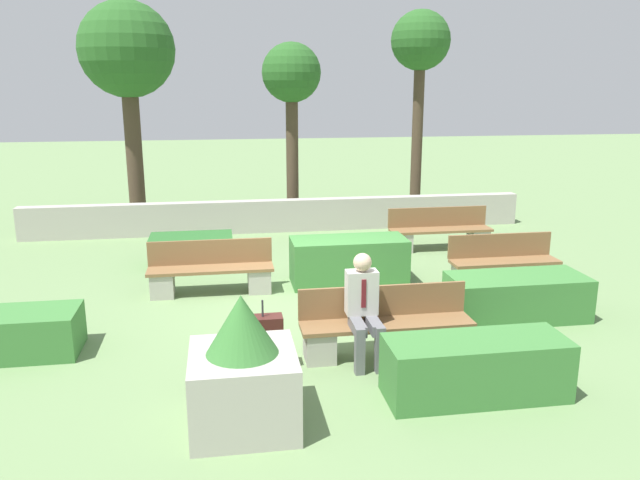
# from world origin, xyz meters

# --- Properties ---
(ground_plane) EXTENTS (60.00, 60.00, 0.00)m
(ground_plane) POSITION_xyz_m (0.00, 0.00, 0.00)
(ground_plane) COLOR #6B8956
(perimeter_wall) EXTENTS (11.34, 0.30, 0.73)m
(perimeter_wall) POSITION_xyz_m (0.00, 5.03, 0.36)
(perimeter_wall) COLOR #ADA89E
(perimeter_wall) RESTS_ON ground_plane
(bench_front) EXTENTS (2.15, 0.48, 0.84)m
(bench_front) POSITION_xyz_m (0.64, -1.88, 0.33)
(bench_front) COLOR brown
(bench_front) RESTS_ON ground_plane
(bench_left_side) EXTENTS (1.99, 0.48, 0.84)m
(bench_left_side) POSITION_xyz_m (-1.53, 0.85, 0.33)
(bench_left_side) COLOR brown
(bench_left_side) RESTS_ON ground_plane
(bench_right_side) EXTENTS (1.82, 0.48, 0.84)m
(bench_right_side) POSITION_xyz_m (3.30, 0.50, 0.32)
(bench_right_side) COLOR brown
(bench_right_side) RESTS_ON ground_plane
(bench_back) EXTENTS (2.08, 0.49, 0.84)m
(bench_back) POSITION_xyz_m (3.05, 2.91, 0.33)
(bench_back) COLOR brown
(bench_back) RESTS_ON ground_plane
(person_seated_man) EXTENTS (0.38, 0.64, 1.33)m
(person_seated_man) POSITION_xyz_m (0.32, -2.02, 0.73)
(person_seated_man) COLOR slate
(person_seated_man) RESTS_ON ground_plane
(hedge_block_near_left) EXTENTS (1.51, 0.86, 0.56)m
(hedge_block_near_left) POSITION_xyz_m (-1.90, 2.55, 0.28)
(hedge_block_near_left) COLOR #286028
(hedge_block_near_left) RESTS_ON ground_plane
(hedge_block_near_right) EXTENTS (1.78, 0.78, 0.55)m
(hedge_block_near_right) POSITION_xyz_m (-4.03, -1.16, 0.28)
(hedge_block_near_right) COLOR #3D7A38
(hedge_block_near_right) RESTS_ON ground_plane
(hedge_block_mid_left) EXTENTS (1.95, 0.86, 0.63)m
(hedge_block_mid_left) POSITION_xyz_m (2.82, -0.96, 0.31)
(hedge_block_mid_left) COLOR #3D7A38
(hedge_block_mid_left) RESTS_ON ground_plane
(hedge_block_mid_right) EXTENTS (1.93, 0.81, 0.77)m
(hedge_block_mid_right) POSITION_xyz_m (0.77, 1.02, 0.39)
(hedge_block_mid_right) COLOR #3D7A38
(hedge_block_mid_right) RESTS_ON ground_plane
(hedge_block_far_left) EXTENTS (1.95, 0.71, 0.65)m
(hedge_block_far_left) POSITION_xyz_m (1.31, -3.08, 0.33)
(hedge_block_far_left) COLOR #3D7A38
(hedge_block_far_left) RESTS_ON ground_plane
(planter_corner_left) EXTENTS (1.03, 1.03, 1.35)m
(planter_corner_left) POSITION_xyz_m (-1.17, -3.28, 0.56)
(planter_corner_left) COLOR #ADA89E
(planter_corner_left) RESTS_ON ground_plane
(suitcase) EXTENTS (0.46, 0.22, 0.87)m
(suitcase) POSITION_xyz_m (-0.90, -2.08, 0.33)
(suitcase) COLOR #471E19
(suitcase) RESTS_ON ground_plane
(tree_leftmost) EXTENTS (2.17, 2.17, 5.14)m
(tree_leftmost) POSITION_xyz_m (-3.31, 6.42, 3.94)
(tree_leftmost) COLOR #473828
(tree_leftmost) RESTS_ON ground_plane
(tree_center_left) EXTENTS (1.38, 1.38, 4.23)m
(tree_center_left) POSITION_xyz_m (0.40, 5.96, 3.36)
(tree_center_left) COLOR #473828
(tree_center_left) RESTS_ON ground_plane
(tree_center_right) EXTENTS (1.45, 1.45, 5.04)m
(tree_center_right) POSITION_xyz_m (3.63, 6.42, 4.11)
(tree_center_right) COLOR #473828
(tree_center_right) RESTS_ON ground_plane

